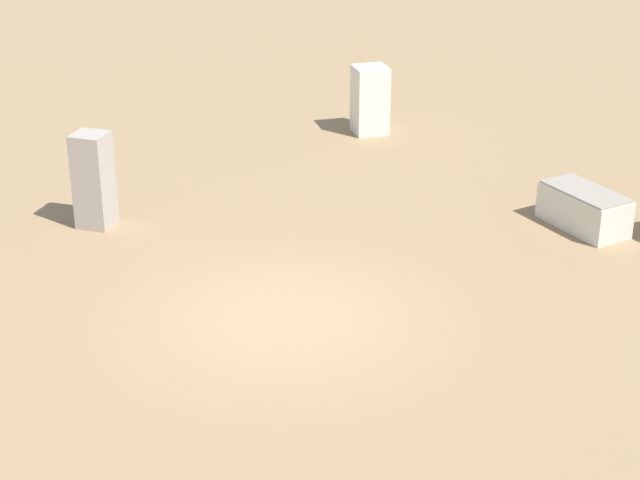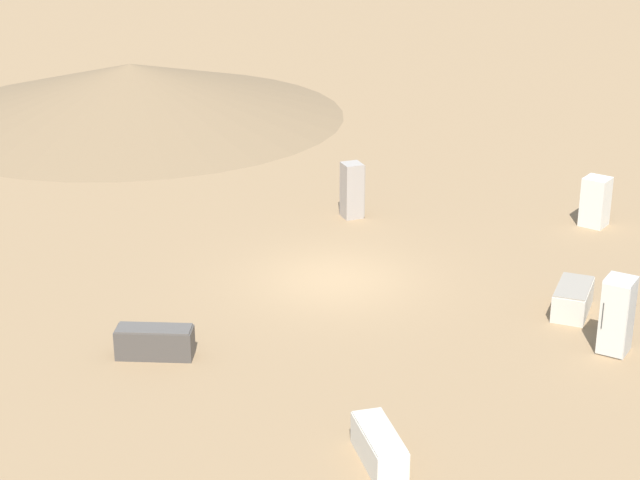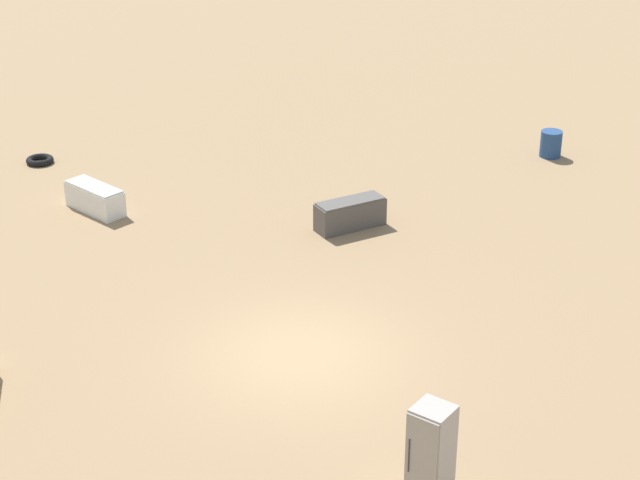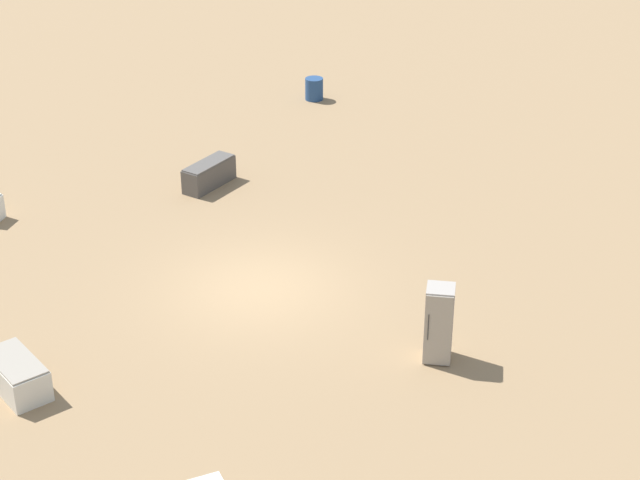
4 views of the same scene
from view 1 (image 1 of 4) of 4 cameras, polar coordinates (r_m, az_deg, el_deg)
The scene contains 4 objects.
ground_plane at distance 15.99m, azimuth -1.89°, elevation -4.11°, with size 1000.00×1000.00×0.00m, color #937551.
discarded_fridge_4 at distance 19.20m, azimuth -11.96°, elevation 3.15°, with size 0.76×0.73×1.72m.
discarded_fridge_6 at distance 19.44m, azimuth 13.90°, elevation 1.62°, with size 1.81×1.49×0.71m.
discarded_fridge_7 at distance 23.82m, azimuth 2.67°, elevation 7.49°, with size 0.89×0.87×1.50m.
Camera 1 is at (14.09, 0.22, 7.56)m, focal length 60.00 mm.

